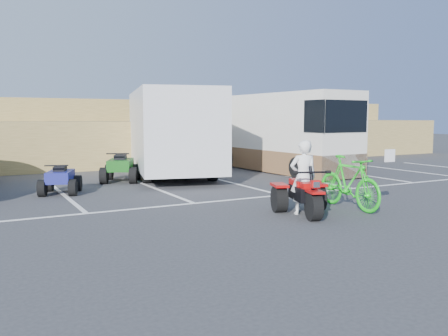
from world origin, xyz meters
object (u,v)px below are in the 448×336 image
cargo_trailer (172,130)px  quad_atv_blue (61,194)px  red_trike_atv (305,215)px  rider (303,177)px  rv_motorhome (271,138)px  green_dirt_bike (349,182)px  quad_atv_green (121,182)px

cargo_trailer → quad_atv_blue: (-4.40, -2.31, -1.70)m
red_trike_atv → rider: size_ratio=0.97×
cargo_trailer → rv_motorhome: cargo_trailer is taller
rider → cargo_trailer: size_ratio=0.23×
green_dirt_bike → quad_atv_green: bearing=117.5°
green_dirt_bike → quad_atv_blue: green_dirt_bike is taller
quad_atv_blue → quad_atv_green: bearing=56.9°
quad_atv_blue → cargo_trailer: bearing=47.5°
rider → cargo_trailer: bearing=-71.8°
rider → green_dirt_bike: bearing=-160.9°
red_trike_atv → quad_atv_blue: size_ratio=1.20×
cargo_trailer → quad_atv_blue: cargo_trailer is taller
rider → quad_atv_green: size_ratio=1.06×
red_trike_atv → cargo_trailer: 8.24m
rider → quad_atv_blue: size_ratio=1.23×
rv_motorhome → rider: bearing=-122.4°
rv_motorhome → cargo_trailer: bearing=-179.4°
red_trike_atv → quad_atv_green: (-2.05, 7.45, 0.00)m
quad_atv_green → rv_motorhome: bearing=31.6°
rider → rv_motorhome: 9.44m
green_dirt_bike → quad_atv_green: 8.10m
rv_motorhome → quad_atv_green: (-6.74, -0.89, -1.34)m
green_dirt_bike → quad_atv_blue: bearing=137.7°
green_dirt_bike → rv_motorhome: size_ratio=0.24×
red_trike_atv → quad_atv_blue: (-4.29, 5.75, 0.00)m
red_trike_atv → cargo_trailer: cargo_trailer is taller
cargo_trailer → quad_atv_green: size_ratio=4.54×
rv_motorhome → quad_atv_blue: size_ratio=6.36×
rv_motorhome → quad_atv_green: bearing=-175.3°
rider → quad_atv_blue: (-4.34, 5.61, -0.84)m
green_dirt_bike → rv_motorhome: 8.84m
green_dirt_bike → quad_atv_green: (-3.47, 7.29, -0.64)m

